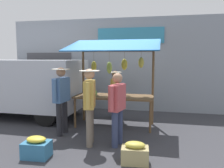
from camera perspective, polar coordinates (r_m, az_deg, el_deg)
ground_plane at (r=6.66m, az=0.56°, el=-10.45°), size 40.00×40.00×0.00m
street_backdrop at (r=8.54m, az=3.21°, el=4.89°), size 9.00×0.30×3.40m
market_stall at (r=6.40m, az=0.39°, el=2.84°), size 2.50×1.46×2.50m
vendor_with_sunhat at (r=7.21m, az=0.78°, el=-1.82°), size 0.40×0.67×1.54m
shopper_in_grey_tee at (r=5.86m, az=-12.55°, el=-2.68°), size 0.44×0.72×1.72m
shopper_in_striped_shirt at (r=5.02m, az=1.34°, el=-5.08°), size 0.32×0.68×1.62m
shopper_with_shopping_bag at (r=5.07m, az=-5.61°, el=-4.01°), size 0.44×0.71×1.71m
parked_van at (r=8.29m, az=-23.70°, el=0.28°), size 4.41×1.88×1.88m
produce_crate_near at (r=4.42m, az=5.77°, el=-16.92°), size 0.53×0.37×0.42m
produce_crate_side at (r=4.86m, az=-18.40°, el=-14.92°), size 0.54×0.40×0.43m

